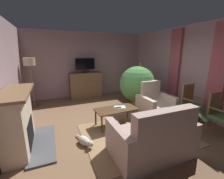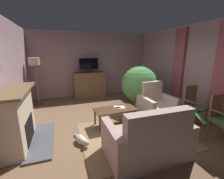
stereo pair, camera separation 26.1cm
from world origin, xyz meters
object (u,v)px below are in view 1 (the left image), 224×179
folded_newspaper (120,107)px  sofa_floral (152,139)px  coffee_table (116,110)px  cat (85,141)px  side_chair_far_end (220,114)px  potted_plant_on_hearth_side (140,79)px  potted_plant_tall_palm_by_window (137,84)px  tv_cabinet (86,86)px  tv_remote (118,108)px  fireplace (19,122)px  floor_lamp (30,66)px  armchair_in_far_corner (155,105)px  side_chair_nearest_door (191,102)px  television (85,65)px  potted_plant_small_fern_corner (187,125)px

folded_newspaper → sofa_floral: (-0.00, -1.44, -0.13)m
folded_newspaper → coffee_table: bearing=-139.7°
folded_newspaper → sofa_floral: 1.45m
cat → side_chair_far_end: bearing=-14.1°
potted_plant_on_hearth_side → cat: potted_plant_on_hearth_side is taller
potted_plant_tall_palm_by_window → potted_plant_on_hearth_side: size_ratio=0.92×
side_chair_far_end → cat: 3.16m
tv_cabinet → tv_remote: tv_cabinet is taller
fireplace → floor_lamp: (0.04, 2.58, 0.88)m
sofa_floral → armchair_in_far_corner: armchair_in_far_corner is taller
sofa_floral → side_chair_nearest_door: 2.10m
potted_plant_tall_palm_by_window → cat: 2.77m
tv_remote → side_chair_nearest_door: size_ratio=0.16×
tv_cabinet → potted_plant_on_hearth_side: 2.27m
television → armchair_in_far_corner: (1.50, -2.66, -1.06)m
potted_plant_small_fern_corner → tv_cabinet: bearing=111.6°
folded_newspaper → potted_plant_tall_palm_by_window: bearing=53.9°
television → folded_newspaper: (0.31, -2.68, -0.93)m
sofa_floral → floor_lamp: bearing=121.1°
potted_plant_on_hearth_side → floor_lamp: bearing=168.0°
tv_cabinet → floor_lamp: size_ratio=0.76×
television → armchair_in_far_corner: television is taller
tv_cabinet → potted_plant_on_hearth_side: size_ratio=0.83×
television → cat: (-0.81, -3.33, -1.31)m
floor_lamp → television: bearing=10.1°
sofa_floral → cat: 1.39m
armchair_in_far_corner → folded_newspaper: bearing=-178.7°
tv_cabinet → side_chair_far_end: bearing=-61.8°
television → tv_remote: bearing=-85.0°
armchair_in_far_corner → potted_plant_on_hearth_side: 1.62m
armchair_in_far_corner → potted_plant_on_hearth_side: bearing=75.9°
cat → folded_newspaper: bearing=30.2°
potted_plant_tall_palm_by_window → floor_lamp: (-3.36, 1.45, 0.62)m
side_chair_nearest_door → potted_plant_tall_palm_by_window: size_ratio=0.72×
folded_newspaper → floor_lamp: bearing=148.9°
sofa_floral → potted_plant_tall_palm_by_window: 2.61m
television → potted_plant_small_fern_corner: bearing=-68.1°
fireplace → side_chair_far_end: fireplace is taller
tv_cabinet → television: (0.00, -0.05, 0.88)m
side_chair_far_end → potted_plant_small_fern_corner: size_ratio=1.13×
fireplace → potted_plant_on_hearth_side: (3.89, 1.76, 0.30)m
television → potted_plant_tall_palm_by_window: size_ratio=0.54×
television → floor_lamp: bearing=-169.9°
folded_newspaper → cat: size_ratio=0.46×
tv_cabinet → floor_lamp: floor_lamp is taller
fireplace → sofa_floral: size_ratio=1.00×
tv_cabinet → potted_plant_on_hearth_side: bearing=-33.1°
fireplace → coffee_table: 2.20m
fireplace → coffee_table: (2.19, 0.18, -0.16)m
fireplace → potted_plant_on_hearth_side: 4.28m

